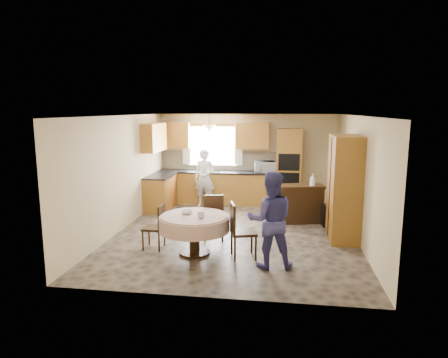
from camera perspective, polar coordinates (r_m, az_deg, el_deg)
floor at (r=8.65m, az=1.57°, el=-7.75°), size 5.00×6.00×0.01m
ceiling at (r=8.24m, az=1.66°, el=9.04°), size 5.00×6.00×0.01m
wall_back at (r=11.31m, az=3.38°, el=2.92°), size 5.00×0.02×2.50m
wall_front at (r=5.45m, az=-2.05°, el=-4.73°), size 5.00×0.02×2.50m
wall_left at (r=8.99m, az=-14.42°, el=0.80°), size 0.02×6.00×2.50m
wall_right at (r=8.45m, az=18.71°, el=0.01°), size 0.02×6.00×2.50m
window at (r=11.38m, az=-1.65°, el=4.75°), size 1.40×0.03×1.10m
curtain_left at (r=11.48m, az=-5.40°, el=5.01°), size 0.22×0.02×1.15m
curtain_right at (r=11.23m, az=2.09°, el=4.93°), size 0.22×0.02×1.15m
base_cab_back at (r=11.25m, az=-1.12°, el=-1.28°), size 3.30×0.60×0.88m
counter_back at (r=11.17m, az=-1.12°, el=1.04°), size 3.30×0.64×0.04m
base_cab_left at (r=10.70m, az=-9.06°, el=-1.99°), size 0.60×1.20×0.88m
counter_left at (r=10.62m, az=-9.13°, el=0.44°), size 0.64×1.20×0.04m
backsplash at (r=11.41m, az=-0.89°, el=2.65°), size 3.30×0.02×0.55m
wall_cab_left at (r=11.45m, az=-7.00°, el=6.27°), size 0.85×0.33×0.72m
wall_cab_right at (r=11.08m, az=4.11°, el=6.19°), size 0.90×0.33×0.72m
wall_cab_side at (r=10.54m, az=-9.98°, el=5.88°), size 0.33×1.20×0.72m
oven_tower at (r=10.99m, az=9.21°, el=1.61°), size 0.66×0.62×2.12m
oven_upper at (r=10.66m, az=9.26°, el=2.37°), size 0.56×0.01×0.45m
oven_lower at (r=10.73m, az=9.19°, el=-0.27°), size 0.56×0.01×0.45m
pendant at (r=10.88m, az=-2.10°, el=7.25°), size 0.36×0.36×0.18m
sideboard at (r=9.53m, az=10.51°, el=-3.65°), size 1.25×0.72×0.84m
space_heater at (r=9.40m, az=14.96°, el=-5.05°), size 0.40×0.31×0.51m
cupboard at (r=8.41m, az=16.79°, el=-1.24°), size 0.56×1.11×2.12m
dining_table at (r=7.34m, az=-4.26°, el=-6.41°), size 1.28×1.28×0.73m
chair_left at (r=7.72m, az=-9.56°, el=-6.43°), size 0.38×0.38×0.86m
chair_back at (r=8.06m, az=-1.50°, el=-5.14°), size 0.49×0.49×0.96m
chair_right at (r=7.13m, az=2.17°, el=-7.00°), size 0.53×0.53×1.00m
framed_picture at (r=9.79m, az=17.15°, el=3.64°), size 0.06×0.55×0.46m
microwave at (r=10.96m, az=5.85°, el=1.73°), size 0.61×0.47×0.31m
person_sink at (r=10.85m, az=-2.78°, el=0.13°), size 0.60×0.42×1.57m
person_dining at (r=6.69m, az=6.64°, el=-5.85°), size 0.86×0.71×1.63m
bowl_sideboard at (r=9.43m, az=8.97°, el=-0.99°), size 0.23×0.23×0.05m
bottle_sideboard at (r=9.43m, az=12.53°, el=-0.27°), size 0.13×0.13×0.32m
cup_table at (r=7.09m, az=-3.30°, el=-5.21°), size 0.16×0.16×0.10m
bowl_table at (r=7.38m, az=-5.29°, el=-4.76°), size 0.23×0.23×0.06m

